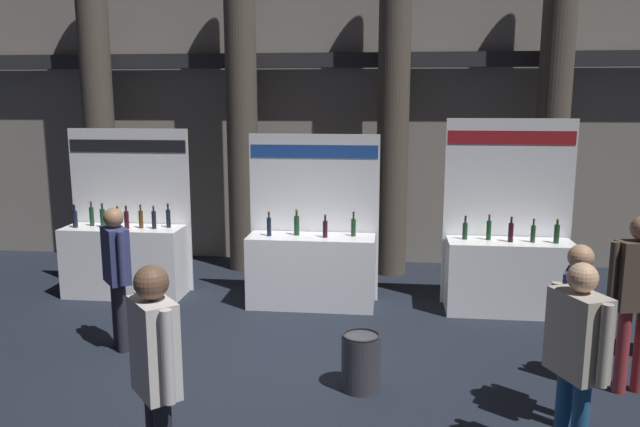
{
  "coord_description": "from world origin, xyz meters",
  "views": [
    {
      "loc": [
        1.18,
        -6.14,
        2.87
      ],
      "look_at": [
        0.33,
        1.46,
        1.43
      ],
      "focal_mm": 34.76,
      "sensor_mm": 36.0,
      "label": 1
    }
  ],
  "objects_px": {
    "exhibitor_booth_2": "(508,267)",
    "visitor_8": "(637,288)",
    "visitor_5": "(577,349)",
    "trash_bin": "(361,362)",
    "exhibitor_booth_0": "(126,254)",
    "visitor_3": "(156,366)",
    "visitor_0": "(576,320)",
    "visitor_2": "(117,266)",
    "exhibitor_booth_1": "(312,263)"
  },
  "relations": [
    {
      "from": "exhibitor_booth_0",
      "to": "visitor_8",
      "type": "height_order",
      "value": "exhibitor_booth_0"
    },
    {
      "from": "visitor_2",
      "to": "visitor_8",
      "type": "bearing_deg",
      "value": 46.0
    },
    {
      "from": "trash_bin",
      "to": "visitor_0",
      "type": "relative_size",
      "value": 0.35
    },
    {
      "from": "trash_bin",
      "to": "visitor_8",
      "type": "xyz_separation_m",
      "value": [
        2.63,
        0.24,
        0.77
      ]
    },
    {
      "from": "visitor_8",
      "to": "exhibitor_booth_2",
      "type": "bearing_deg",
      "value": 94.89
    },
    {
      "from": "visitor_5",
      "to": "visitor_3",
      "type": "bearing_deg",
      "value": 79.69
    },
    {
      "from": "trash_bin",
      "to": "visitor_0",
      "type": "height_order",
      "value": "visitor_0"
    },
    {
      "from": "exhibitor_booth_0",
      "to": "visitor_5",
      "type": "relative_size",
      "value": 1.44
    },
    {
      "from": "visitor_5",
      "to": "visitor_2",
      "type": "bearing_deg",
      "value": 42.76
    },
    {
      "from": "visitor_2",
      "to": "visitor_3",
      "type": "distance_m",
      "value": 3.03
    },
    {
      "from": "exhibitor_booth_1",
      "to": "visitor_8",
      "type": "bearing_deg",
      "value": -33.24
    },
    {
      "from": "exhibitor_booth_0",
      "to": "trash_bin",
      "type": "bearing_deg",
      "value": -36.54
    },
    {
      "from": "visitor_2",
      "to": "visitor_3",
      "type": "xyz_separation_m",
      "value": [
        1.48,
        -2.64,
        0.07
      ]
    },
    {
      "from": "trash_bin",
      "to": "visitor_5",
      "type": "xyz_separation_m",
      "value": [
        1.66,
        -1.23,
        0.73
      ]
    },
    {
      "from": "exhibitor_booth_0",
      "to": "exhibitor_booth_2",
      "type": "height_order",
      "value": "exhibitor_booth_2"
    },
    {
      "from": "visitor_0",
      "to": "visitor_2",
      "type": "bearing_deg",
      "value": -81.28
    },
    {
      "from": "exhibitor_booth_2",
      "to": "visitor_8",
      "type": "relative_size",
      "value": 1.46
    },
    {
      "from": "trash_bin",
      "to": "exhibitor_booth_0",
      "type": "bearing_deg",
      "value": 143.46
    },
    {
      "from": "visitor_8",
      "to": "exhibitor_booth_1",
      "type": "bearing_deg",
      "value": 132.87
    },
    {
      "from": "exhibitor_booth_2",
      "to": "visitor_0",
      "type": "height_order",
      "value": "exhibitor_booth_2"
    },
    {
      "from": "exhibitor_booth_0",
      "to": "visitor_3",
      "type": "distance_m",
      "value": 5.14
    },
    {
      "from": "exhibitor_booth_0",
      "to": "visitor_2",
      "type": "bearing_deg",
      "value": -68.51
    },
    {
      "from": "exhibitor_booth_1",
      "to": "visitor_3",
      "type": "relative_size",
      "value": 1.34
    },
    {
      "from": "visitor_2",
      "to": "exhibitor_booth_0",
      "type": "bearing_deg",
      "value": 162.25
    },
    {
      "from": "visitor_3",
      "to": "visitor_8",
      "type": "xyz_separation_m",
      "value": [
        3.95,
        2.19,
        0.0
      ]
    },
    {
      "from": "visitor_8",
      "to": "visitor_2",
      "type": "bearing_deg",
      "value": 161.35
    },
    {
      "from": "visitor_5",
      "to": "visitor_8",
      "type": "xyz_separation_m",
      "value": [
        0.97,
        1.47,
        0.04
      ]
    },
    {
      "from": "visitor_0",
      "to": "visitor_2",
      "type": "relative_size",
      "value": 0.99
    },
    {
      "from": "visitor_0",
      "to": "visitor_5",
      "type": "xyz_separation_m",
      "value": [
        -0.21,
        -0.77,
        0.05
      ]
    },
    {
      "from": "exhibitor_booth_0",
      "to": "visitor_2",
      "type": "height_order",
      "value": "exhibitor_booth_0"
    },
    {
      "from": "trash_bin",
      "to": "visitor_3",
      "type": "height_order",
      "value": "visitor_3"
    },
    {
      "from": "trash_bin",
      "to": "visitor_3",
      "type": "relative_size",
      "value": 0.33
    },
    {
      "from": "visitor_5",
      "to": "trash_bin",
      "type": "bearing_deg",
      "value": 29.5
    },
    {
      "from": "trash_bin",
      "to": "visitor_8",
      "type": "bearing_deg",
      "value": 5.14
    },
    {
      "from": "exhibitor_booth_2",
      "to": "exhibitor_booth_1",
      "type": "bearing_deg",
      "value": -179.51
    },
    {
      "from": "visitor_3",
      "to": "exhibitor_booth_0",
      "type": "bearing_deg",
      "value": 164.61
    },
    {
      "from": "visitor_5",
      "to": "exhibitor_booth_1",
      "type": "bearing_deg",
      "value": 9.58
    },
    {
      "from": "exhibitor_booth_0",
      "to": "visitor_5",
      "type": "bearing_deg",
      "value": -36.54
    },
    {
      "from": "exhibitor_booth_0",
      "to": "exhibitor_booth_1",
      "type": "bearing_deg",
      "value": -3.29
    },
    {
      "from": "exhibitor_booth_0",
      "to": "visitor_2",
      "type": "xyz_separation_m",
      "value": [
        0.77,
        -1.96,
        0.37
      ]
    },
    {
      "from": "exhibitor_booth_2",
      "to": "visitor_0",
      "type": "bearing_deg",
      "value": -89.69
    },
    {
      "from": "exhibitor_booth_1",
      "to": "visitor_2",
      "type": "xyz_separation_m",
      "value": [
        -1.99,
        -1.8,
        0.39
      ]
    },
    {
      "from": "trash_bin",
      "to": "visitor_2",
      "type": "xyz_separation_m",
      "value": [
        -2.8,
        0.69,
        0.7
      ]
    },
    {
      "from": "visitor_3",
      "to": "visitor_8",
      "type": "distance_m",
      "value": 4.52
    },
    {
      "from": "visitor_3",
      "to": "visitor_2",
      "type": "bearing_deg",
      "value": 167.79
    },
    {
      "from": "trash_bin",
      "to": "visitor_2",
      "type": "relative_size",
      "value": 0.35
    },
    {
      "from": "visitor_0",
      "to": "visitor_8",
      "type": "bearing_deg",
      "value": 155.05
    },
    {
      "from": "exhibitor_booth_2",
      "to": "visitor_3",
      "type": "height_order",
      "value": "exhibitor_booth_2"
    },
    {
      "from": "visitor_5",
      "to": "visitor_8",
      "type": "height_order",
      "value": "visitor_8"
    },
    {
      "from": "visitor_0",
      "to": "visitor_5",
      "type": "bearing_deg",
      "value": 7.04
    }
  ]
}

